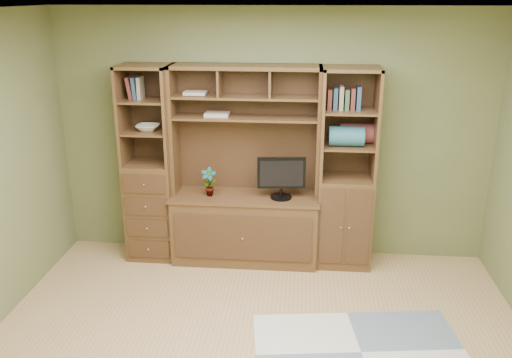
# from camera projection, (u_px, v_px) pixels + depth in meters

# --- Properties ---
(room) EXTENTS (4.60, 4.10, 2.64)m
(room) POSITION_uv_depth(u_px,v_px,m) (254.00, 208.00, 3.75)
(room) COLOR tan
(room) RESTS_ON ground
(center_hutch) EXTENTS (1.54, 0.53, 2.05)m
(center_hutch) POSITION_uv_depth(u_px,v_px,m) (245.00, 168.00, 5.49)
(center_hutch) COLOR #52351C
(center_hutch) RESTS_ON ground
(left_tower) EXTENTS (0.50, 0.45, 2.05)m
(left_tower) POSITION_uv_depth(u_px,v_px,m) (150.00, 165.00, 5.62)
(left_tower) COLOR #52351C
(left_tower) RESTS_ON ground
(right_tower) EXTENTS (0.55, 0.45, 2.05)m
(right_tower) POSITION_uv_depth(u_px,v_px,m) (346.00, 170.00, 5.44)
(right_tower) COLOR #52351C
(right_tower) RESTS_ON ground
(rug) EXTENTS (1.82, 1.34, 0.01)m
(rug) POSITION_uv_depth(u_px,v_px,m) (361.00, 353.00, 4.30)
(rug) COLOR #A3A9A9
(rug) RESTS_ON ground
(monitor) EXTENTS (0.51, 0.27, 0.59)m
(monitor) POSITION_uv_depth(u_px,v_px,m) (281.00, 170.00, 5.43)
(monitor) COLOR black
(monitor) RESTS_ON center_hutch
(orchid) EXTENTS (0.16, 0.11, 0.30)m
(orchid) POSITION_uv_depth(u_px,v_px,m) (209.00, 182.00, 5.54)
(orchid) COLOR #B85A3E
(orchid) RESTS_ON center_hutch
(magazines) EXTENTS (0.24, 0.18, 0.04)m
(magazines) POSITION_uv_depth(u_px,v_px,m) (217.00, 114.00, 5.43)
(magazines) COLOR #B0A096
(magazines) RESTS_ON center_hutch
(bowl) EXTENTS (0.24, 0.24, 0.06)m
(bowl) POSITION_uv_depth(u_px,v_px,m) (148.00, 128.00, 5.49)
(bowl) COLOR white
(bowl) RESTS_ON left_tower
(blanket_teal) EXTENTS (0.34, 0.20, 0.20)m
(blanket_teal) POSITION_uv_depth(u_px,v_px,m) (346.00, 136.00, 5.28)
(blanket_teal) COLOR #295F6C
(blanket_teal) RESTS_ON right_tower
(blanket_red) EXTENTS (0.36, 0.20, 0.20)m
(blanket_red) POSITION_uv_depth(u_px,v_px,m) (358.00, 133.00, 5.39)
(blanket_red) COLOR brown
(blanket_red) RESTS_ON right_tower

